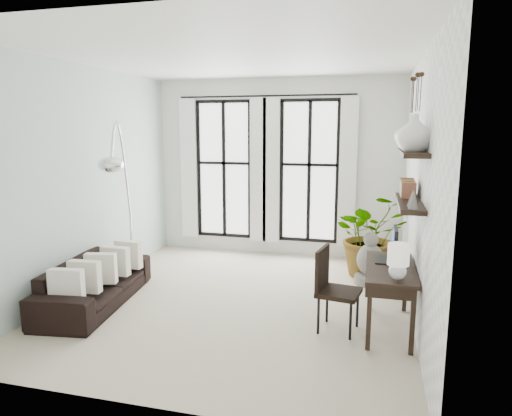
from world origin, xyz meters
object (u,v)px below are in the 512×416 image
(desk, at_px, (390,272))
(arc_lamp, at_px, (120,162))
(sofa, at_px, (95,283))
(plant, at_px, (371,235))
(desk_chair, at_px, (332,284))
(buddha, at_px, (370,262))

(desk, height_order, arc_lamp, arc_lamp)
(sofa, height_order, plant, plant)
(plant, bearing_deg, desk_chair, -100.73)
(buddha, bearing_deg, sofa, -153.81)
(plant, relative_size, desk, 1.03)
(sofa, relative_size, plant, 1.53)
(desk, bearing_deg, arc_lamp, 172.60)
(desk, bearing_deg, desk_chair, -170.08)
(sofa, xyz_separation_m, arc_lamp, (0.10, 0.59, 1.56))
(sofa, height_order, desk_chair, desk_chair)
(buddha, bearing_deg, arc_lamp, -161.48)
(sofa, bearing_deg, plant, -65.56)
(desk_chair, bearing_deg, arc_lamp, 178.66)
(sofa, height_order, buddha, buddha)
(sofa, distance_m, buddha, 3.93)
(sofa, relative_size, desk_chair, 2.09)
(desk, xyz_separation_m, desk_chair, (-0.64, -0.11, -0.16))
(plant, distance_m, arc_lamp, 3.95)
(sofa, height_order, arc_lamp, arc_lamp)
(arc_lamp, bearing_deg, plant, 24.91)
(desk, height_order, desk_chair, desk)
(desk_chair, bearing_deg, desk, 19.64)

